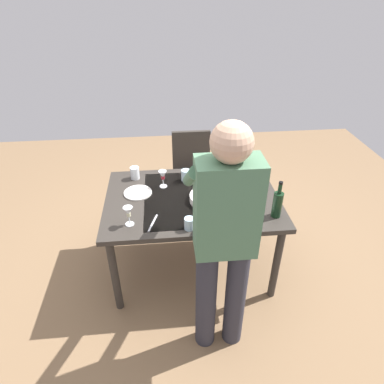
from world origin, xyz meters
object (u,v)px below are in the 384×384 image
object	(u,v)px
dinner_plate_near	(138,193)
water_cup_far_left	(135,173)
chair_near	(192,169)
water_cup_near_left	(189,224)
wine_glass_left	(163,176)
person_server	(224,237)
dinner_plate_far	(247,217)
dining_table	(192,205)
wine_bottle	(277,204)
water_cup_near_right	(186,175)
wine_glass_right	(128,213)
serving_bowl_pasta	(208,197)

from	to	relation	value
dinner_plate_near	water_cup_far_left	bearing A→B (deg)	-82.75
chair_near	water_cup_near_left	xyz separation A→B (m)	(0.14, 1.26, 0.27)
wine_glass_left	person_server	bearing A→B (deg)	110.55
wine_glass_left	dinner_plate_far	bearing A→B (deg)	140.98
water_cup_far_left	dinner_plate_near	world-z (taller)	water_cup_far_left
dinner_plate_near	dinner_plate_far	distance (m)	0.92
dinner_plate_near	chair_near	bearing A→B (deg)	-124.41
dining_table	water_cup_far_left	bearing A→B (deg)	-36.44
wine_bottle	wine_glass_left	bearing A→B (deg)	-30.86
wine_glass_left	dinner_plate_near	world-z (taller)	wine_glass_left
dining_table	dinner_plate_near	bearing A→B (deg)	-12.87
dinner_plate_near	dining_table	bearing A→B (deg)	167.13
water_cup_near_right	water_cup_far_left	bearing A→B (deg)	-9.74
water_cup_near_left	dinner_plate_far	size ratio (longest dim) A/B	0.40
wine_glass_right	dinner_plate_near	distance (m)	0.42
dining_table	dinner_plate_near	distance (m)	0.46
dining_table	water_cup_far_left	xyz separation A→B (m)	(0.47, -0.35, 0.13)
dinner_plate_far	chair_near	bearing A→B (deg)	-75.75
water_cup_far_left	dinner_plate_near	distance (m)	0.25
dinner_plate_near	dinner_plate_far	size ratio (longest dim) A/B	1.00
wine_glass_right	water_cup_near_right	bearing A→B (deg)	-128.11
wine_glass_right	serving_bowl_pasta	world-z (taller)	wine_glass_right
water_cup_near_right	dinner_plate_near	bearing A→B (deg)	22.60
dining_table	wine_glass_right	bearing A→B (deg)	32.50
dining_table	person_server	bearing A→B (deg)	99.21
dinner_plate_near	wine_glass_right	bearing A→B (deg)	84.06
wine_bottle	dinner_plate_near	xyz separation A→B (m)	(1.03, -0.41, -0.10)
water_cup_near_left	dinner_plate_far	bearing A→B (deg)	-168.94
wine_glass_right	water_cup_far_left	bearing A→B (deg)	-90.96
wine_glass_left	dinner_plate_far	world-z (taller)	wine_glass_left
wine_bottle	water_cup_far_left	world-z (taller)	wine_bottle
dinner_plate_near	wine_glass_left	bearing A→B (deg)	-158.29
wine_bottle	serving_bowl_pasta	bearing A→B (deg)	-27.46
wine_glass_left	water_cup_near_left	world-z (taller)	wine_glass_left
wine_glass_left	serving_bowl_pasta	bearing A→B (deg)	144.93
water_cup_near_left	dinner_plate_near	size ratio (longest dim) A/B	0.40
water_cup_near_left	dinner_plate_near	xyz separation A→B (m)	(0.38, -0.50, -0.04)
water_cup_near_left	serving_bowl_pasta	world-z (taller)	water_cup_near_left
water_cup_near_left	dinner_plate_far	distance (m)	0.45
water_cup_near_left	water_cup_far_left	size ratio (longest dim) A/B	0.83
wine_bottle	dining_table	bearing A→B (deg)	-27.31
water_cup_near_right	water_cup_far_left	xyz separation A→B (m)	(0.44, -0.08, 0.00)
water_cup_near_right	wine_glass_left	bearing A→B (deg)	23.53
person_server	dinner_plate_far	bearing A→B (deg)	-121.18
serving_bowl_pasta	water_cup_far_left	bearing A→B (deg)	-34.57
water_cup_near_right	serving_bowl_pasta	bearing A→B (deg)	114.60
wine_bottle	serving_bowl_pasta	world-z (taller)	wine_bottle
wine_glass_left	serving_bowl_pasta	world-z (taller)	wine_glass_left
wine_glass_left	water_cup_far_left	xyz separation A→B (m)	(0.24, -0.16, -0.05)
wine_bottle	serving_bowl_pasta	size ratio (longest dim) A/B	0.99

